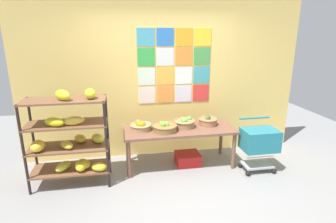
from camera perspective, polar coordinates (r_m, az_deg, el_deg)
The scene contains 10 objects.
ground at distance 3.73m, azimuth 3.10°, elevation -18.28°, with size 9.02×9.02×0.00m, color gray.
back_wall_with_art at distance 4.63m, azimuth -0.96°, elevation 8.07°, with size 4.84×0.07×2.90m.
banana_shelf_unit at distance 3.99m, azimuth -19.97°, elevation -5.35°, with size 1.09×0.52×1.40m.
display_table at distance 4.36m, azimuth 2.41°, elevation -4.46°, with size 1.78×0.68×0.64m.
fruit_basket_back_right at distance 4.38m, azimuth 3.49°, elevation -2.41°, with size 0.35×0.35×0.16m.
fruit_basket_right at distance 4.27m, azimuth -5.79°, elevation -3.05°, with size 0.34×0.34×0.16m.
fruit_basket_centre at distance 4.53m, azimuth 8.43°, elevation -1.98°, with size 0.32×0.32×0.17m.
fruit_basket_back_left at distance 4.20m, azimuth -0.72°, elevation -3.34°, with size 0.39×0.39×0.15m.
produce_crate_under_table at distance 4.58m, azimuth 4.18°, elevation -9.94°, with size 0.39×0.35×0.19m, color red.
shopping_cart at distance 4.43m, azimuth 18.83°, elevation -6.11°, with size 0.54×0.42×0.83m.
Camera 1 is at (-0.73, -2.98, 2.11)m, focal length 28.72 mm.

